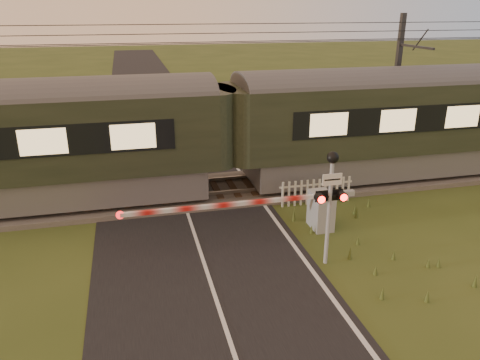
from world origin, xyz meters
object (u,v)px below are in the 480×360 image
object	(u,v)px
train	(226,132)
picket_fence	(316,191)
boom_gate	(311,209)
crossing_signal	(331,189)
catenary_mast	(396,87)

from	to	relation	value
train	picket_fence	world-z (taller)	train
train	picket_fence	size ratio (longest dim) A/B	16.32
boom_gate	crossing_signal	world-z (taller)	crossing_signal
catenary_mast	picket_fence	bearing A→B (deg)	-142.17
crossing_signal	picket_fence	distance (m)	4.51
crossing_signal	catenary_mast	distance (m)	10.49
crossing_signal	picket_fence	bearing A→B (deg)	71.46
train	picket_fence	bearing A→B (deg)	-33.56
train	catenary_mast	world-z (taller)	catenary_mast
crossing_signal	boom_gate	bearing A→B (deg)	79.62
boom_gate	crossing_signal	size ratio (longest dim) A/B	2.29
boom_gate	picket_fence	size ratio (longest dim) A/B	2.69
picket_fence	boom_gate	bearing A→B (deg)	-117.01
train	catenary_mast	bearing A→B (deg)	15.24
boom_gate	catenary_mast	size ratio (longest dim) A/B	1.15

